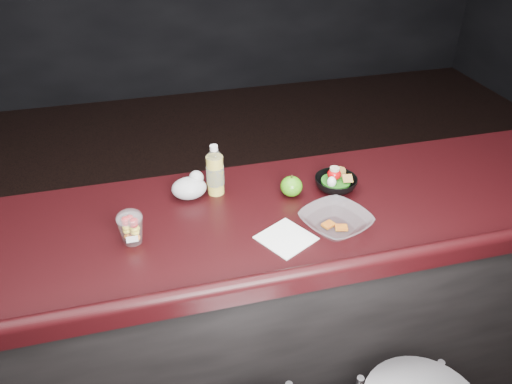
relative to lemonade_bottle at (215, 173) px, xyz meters
The scene contains 8 objects.
counter 0.62m from the lemonade_bottle, 76.06° to the right, with size 4.06×0.71×1.02m.
lemonade_bottle is the anchor object (origin of this frame).
fruit_cup 0.39m from the lemonade_bottle, 145.46° to the right, with size 0.09×0.09×0.12m.
green_apple 0.29m from the lemonade_bottle, 17.99° to the right, with size 0.08×0.08×0.09m.
plastic_bag 0.11m from the lemonade_bottle, behind, with size 0.13×0.11×0.10m.
snack_bowl 0.46m from the lemonade_bottle, 11.66° to the right, with size 0.21×0.21×0.09m.
takeout_bowl 0.49m from the lemonade_bottle, 42.52° to the right, with size 0.30×0.30×0.06m.
paper_napkin 0.39m from the lemonade_bottle, 62.61° to the right, with size 0.16×0.16×0.00m, color white.
Camera 1 is at (-0.30, -1.10, 2.08)m, focal length 35.00 mm.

